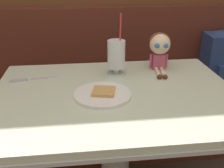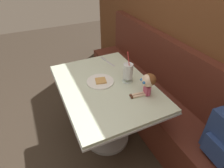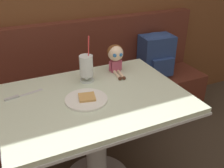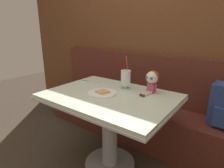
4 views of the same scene
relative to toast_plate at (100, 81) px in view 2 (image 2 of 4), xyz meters
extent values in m
plane|color=#382D23|center=(0.06, -0.15, -0.75)|extent=(8.00, 8.00, 0.00)
cube|color=brown|center=(0.06, 0.90, 0.45)|extent=(4.40, 0.08, 2.40)
cube|color=#512319|center=(0.06, 0.62, -0.52)|extent=(2.60, 0.48, 0.45)
cube|color=#512319|center=(0.06, 0.81, -0.02)|extent=(2.60, 0.10, 0.55)
cube|color=beige|center=(0.06, 0.03, -0.02)|extent=(1.10, 0.80, 0.03)
cube|color=#B7BABF|center=(0.06, 0.03, -0.05)|extent=(1.11, 0.81, 0.02)
cylinder|color=#A5A8AD|center=(0.06, 0.03, -0.38)|extent=(0.14, 0.14, 0.65)
cylinder|color=gray|center=(0.06, 0.03, -0.73)|extent=(0.48, 0.48, 0.04)
cylinder|color=white|center=(0.00, 0.00, 0.00)|extent=(0.25, 0.25, 0.01)
cube|color=tan|center=(0.01, 0.00, 0.01)|extent=(0.11, 0.11, 0.01)
cylinder|color=silver|center=(0.09, 0.24, 0.00)|extent=(0.10, 0.10, 0.01)
cylinder|color=silver|center=(0.09, 0.24, 0.02)|extent=(0.03, 0.03, 0.03)
cylinder|color=silver|center=(0.09, 0.24, 0.10)|extent=(0.09, 0.09, 0.14)
cylinder|color=#ADE0A8|center=(0.09, 0.24, 0.09)|extent=(0.08, 0.08, 0.12)
cylinder|color=#DB383D|center=(0.11, 0.23, 0.20)|extent=(0.01, 0.04, 0.22)
cube|color=silver|center=(-0.28, 0.23, -0.01)|extent=(0.14, 0.05, 0.00)
cube|color=#B2B5BA|center=(-0.39, 0.20, 0.00)|extent=(0.09, 0.04, 0.01)
cube|color=#B74C6B|center=(0.33, 0.29, 0.03)|extent=(0.07, 0.05, 0.08)
sphere|color=beige|center=(0.33, 0.29, 0.13)|extent=(0.11, 0.11, 0.11)
ellipsoid|color=brown|center=(0.33, 0.30, 0.14)|extent=(0.12, 0.12, 0.10)
sphere|color=#2D6BB2|center=(0.30, 0.25, 0.14)|extent=(0.03, 0.03, 0.03)
sphere|color=#2D6BB2|center=(0.35, 0.24, 0.14)|extent=(0.03, 0.03, 0.03)
cylinder|color=beige|center=(0.31, 0.21, 0.00)|extent=(0.03, 0.12, 0.02)
cylinder|color=beige|center=(0.33, 0.21, 0.00)|extent=(0.03, 0.12, 0.02)
sphere|color=#4C2819|center=(0.30, 0.15, 0.00)|extent=(0.03, 0.03, 0.03)
sphere|color=#4C2819|center=(0.33, 0.15, 0.00)|extent=(0.03, 0.03, 0.03)
cylinder|color=#B74C6B|center=(0.29, 0.30, 0.04)|extent=(0.02, 0.02, 0.07)
cylinder|color=#B74C6B|center=(0.37, 0.29, 0.04)|extent=(0.02, 0.02, 0.07)
cube|color=navy|center=(0.92, 0.52, -0.18)|extent=(0.21, 0.07, 0.17)
camera|label=1|loc=(-0.08, -1.04, 0.52)|focal=42.90mm
camera|label=2|loc=(1.35, -0.51, 1.01)|focal=30.33mm
camera|label=3|loc=(-0.41, -1.24, 0.79)|focal=41.47mm
camera|label=4|loc=(1.00, -1.20, 0.56)|focal=30.51mm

